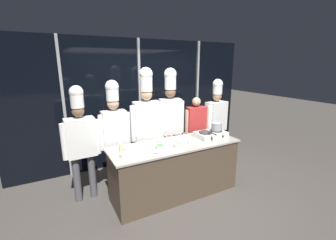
{
  "coord_description": "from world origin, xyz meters",
  "views": [
    {
      "loc": [
        -1.75,
        -3.02,
        2.21
      ],
      "look_at": [
        0.0,
        0.25,
        1.26
      ],
      "focal_mm": 24.0,
      "sensor_mm": 36.0,
      "label": 1
    }
  ],
  "objects_px": {
    "prep_bowl_bean_sprouts": "(125,154)",
    "chef_line": "(147,120)",
    "serving_spoon_slotted": "(154,153)",
    "stock_pot": "(217,126)",
    "prep_bowl_ginger": "(162,141)",
    "frying_pan": "(206,131)",
    "prep_bowl_rice": "(145,143)",
    "prep_bowl_garlic": "(192,142)",
    "person_guest": "(196,126)",
    "prep_bowl_scallions": "(160,146)",
    "chef_head": "(81,137)",
    "prep_bowl_noodles": "(179,140)",
    "chef_apprentice": "(216,117)",
    "squeeze_bottle_oil": "(121,147)",
    "prep_bowl_onion": "(129,148)",
    "prep_bowl_mushrooms": "(178,145)",
    "portable_stove": "(211,134)",
    "chef_pastry": "(170,114)",
    "prep_bowl_chili_flakes": "(186,135)",
    "prep_bowl_bell_pepper": "(169,137)",
    "chef_sous": "(114,128)"
  },
  "relations": [
    {
      "from": "stock_pot",
      "to": "serving_spoon_slotted",
      "type": "relative_size",
      "value": 0.81
    },
    {
      "from": "prep_bowl_garlic",
      "to": "stock_pot",
      "type": "bearing_deg",
      "value": 10.6
    },
    {
      "from": "squeeze_bottle_oil",
      "to": "portable_stove",
      "type": "bearing_deg",
      "value": -2.02
    },
    {
      "from": "prep_bowl_ginger",
      "to": "prep_bowl_rice",
      "type": "distance_m",
      "value": 0.29
    },
    {
      "from": "prep_bowl_mushrooms",
      "to": "person_guest",
      "type": "distance_m",
      "value": 1.16
    },
    {
      "from": "prep_bowl_ginger",
      "to": "prep_bowl_onion",
      "type": "relative_size",
      "value": 0.97
    },
    {
      "from": "stock_pot",
      "to": "prep_bowl_bell_pepper",
      "type": "height_order",
      "value": "stock_pot"
    },
    {
      "from": "prep_bowl_garlic",
      "to": "prep_bowl_bean_sprouts",
      "type": "bearing_deg",
      "value": 179.49
    },
    {
      "from": "stock_pot",
      "to": "prep_bowl_onion",
      "type": "relative_size",
      "value": 1.26
    },
    {
      "from": "prep_bowl_garlic",
      "to": "prep_bowl_mushrooms",
      "type": "bearing_deg",
      "value": -175.98
    },
    {
      "from": "prep_bowl_noodles",
      "to": "chef_apprentice",
      "type": "xyz_separation_m",
      "value": [
        1.24,
        0.53,
        0.13
      ]
    },
    {
      "from": "portable_stove",
      "to": "chef_pastry",
      "type": "bearing_deg",
      "value": 125.31
    },
    {
      "from": "prep_bowl_bell_pepper",
      "to": "prep_bowl_noodles",
      "type": "height_order",
      "value": "prep_bowl_bell_pepper"
    },
    {
      "from": "prep_bowl_noodles",
      "to": "person_guest",
      "type": "relative_size",
      "value": 0.1
    },
    {
      "from": "prep_bowl_garlic",
      "to": "prep_bowl_onion",
      "type": "xyz_separation_m",
      "value": [
        -1.02,
        0.22,
        0.0
      ]
    },
    {
      "from": "chef_apprentice",
      "to": "frying_pan",
      "type": "bearing_deg",
      "value": 29.06
    },
    {
      "from": "squeeze_bottle_oil",
      "to": "prep_bowl_rice",
      "type": "distance_m",
      "value": 0.48
    },
    {
      "from": "prep_bowl_noodles",
      "to": "chef_head",
      "type": "height_order",
      "value": "chef_head"
    },
    {
      "from": "serving_spoon_slotted",
      "to": "chef_line",
      "type": "height_order",
      "value": "chef_line"
    },
    {
      "from": "prep_bowl_bean_sprouts",
      "to": "prep_bowl_noodles",
      "type": "height_order",
      "value": "prep_bowl_bean_sprouts"
    },
    {
      "from": "frying_pan",
      "to": "chef_sous",
      "type": "distance_m",
      "value": 1.57
    },
    {
      "from": "squeeze_bottle_oil",
      "to": "prep_bowl_bell_pepper",
      "type": "distance_m",
      "value": 0.96
    },
    {
      "from": "portable_stove",
      "to": "chef_line",
      "type": "distance_m",
      "value": 1.18
    },
    {
      "from": "frying_pan",
      "to": "prep_bowl_chili_flakes",
      "type": "height_order",
      "value": "frying_pan"
    },
    {
      "from": "prep_bowl_ginger",
      "to": "prep_bowl_bean_sprouts",
      "type": "relative_size",
      "value": 1.03
    },
    {
      "from": "prep_bowl_noodles",
      "to": "prep_bowl_garlic",
      "type": "bearing_deg",
      "value": -57.12
    },
    {
      "from": "frying_pan",
      "to": "prep_bowl_ginger",
      "type": "xyz_separation_m",
      "value": [
        -0.78,
        0.17,
        -0.1
      ]
    },
    {
      "from": "prep_bowl_bell_pepper",
      "to": "chef_apprentice",
      "type": "distance_m",
      "value": 1.38
    },
    {
      "from": "portable_stove",
      "to": "prep_bowl_garlic",
      "type": "relative_size",
      "value": 3.84
    },
    {
      "from": "prep_bowl_bean_sprouts",
      "to": "chef_line",
      "type": "relative_size",
      "value": 0.08
    },
    {
      "from": "prep_bowl_mushrooms",
      "to": "chef_apprentice",
      "type": "distance_m",
      "value": 1.59
    },
    {
      "from": "frying_pan",
      "to": "chef_line",
      "type": "distance_m",
      "value": 1.06
    },
    {
      "from": "frying_pan",
      "to": "prep_bowl_onion",
      "type": "height_order",
      "value": "frying_pan"
    },
    {
      "from": "serving_spoon_slotted",
      "to": "chef_line",
      "type": "xyz_separation_m",
      "value": [
        0.23,
        0.79,
        0.3
      ]
    },
    {
      "from": "prep_bowl_bean_sprouts",
      "to": "person_guest",
      "type": "distance_m",
      "value": 1.89
    },
    {
      "from": "prep_bowl_ginger",
      "to": "chef_apprentice",
      "type": "distance_m",
      "value": 1.61
    },
    {
      "from": "stock_pot",
      "to": "prep_bowl_ginger",
      "type": "relative_size",
      "value": 1.29
    },
    {
      "from": "prep_bowl_ginger",
      "to": "prep_bowl_onion",
      "type": "distance_m",
      "value": 0.6
    },
    {
      "from": "frying_pan",
      "to": "prep_bowl_bean_sprouts",
      "type": "xyz_separation_m",
      "value": [
        -1.5,
        -0.1,
        -0.1
      ]
    },
    {
      "from": "prep_bowl_rice",
      "to": "prep_bowl_garlic",
      "type": "distance_m",
      "value": 0.79
    },
    {
      "from": "prep_bowl_rice",
      "to": "chef_head",
      "type": "xyz_separation_m",
      "value": [
        -0.93,
        0.33,
        0.14
      ]
    },
    {
      "from": "squeeze_bottle_oil",
      "to": "prep_bowl_garlic",
      "type": "height_order",
      "value": "squeeze_bottle_oil"
    },
    {
      "from": "person_guest",
      "to": "prep_bowl_scallions",
      "type": "bearing_deg",
      "value": 38.67
    },
    {
      "from": "stock_pot",
      "to": "prep_bowl_ginger",
      "type": "xyz_separation_m",
      "value": [
        -1.03,
        0.16,
        -0.15
      ]
    },
    {
      "from": "prep_bowl_mushrooms",
      "to": "chef_sous",
      "type": "bearing_deg",
      "value": 139.56
    },
    {
      "from": "prep_bowl_chili_flakes",
      "to": "prep_bowl_mushrooms",
      "type": "xyz_separation_m",
      "value": [
        -0.4,
        -0.39,
        0.0
      ]
    },
    {
      "from": "squeeze_bottle_oil",
      "to": "prep_bowl_garlic",
      "type": "xyz_separation_m",
      "value": [
        1.16,
        -0.17,
        -0.06
      ]
    },
    {
      "from": "prep_bowl_ginger",
      "to": "prep_bowl_scallions",
      "type": "height_order",
      "value": "prep_bowl_scallions"
    },
    {
      "from": "prep_bowl_garlic",
      "to": "prep_bowl_noodles",
      "type": "bearing_deg",
      "value": 122.88
    },
    {
      "from": "prep_bowl_ginger",
      "to": "prep_bowl_mushrooms",
      "type": "height_order",
      "value": "prep_bowl_mushrooms"
    }
  ]
}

